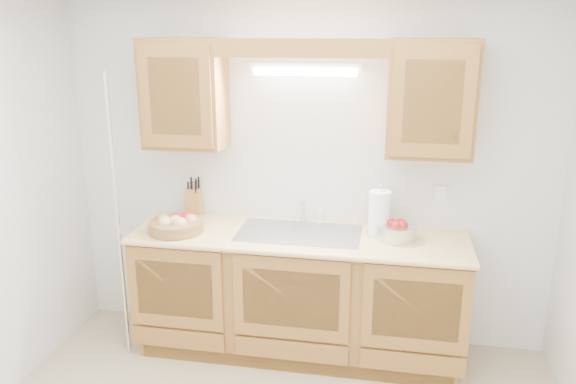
% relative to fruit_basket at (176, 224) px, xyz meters
% --- Properties ---
extents(room, '(3.52, 3.50, 2.50)m').
position_rel_fruit_basket_xyz_m(room, '(0.85, -1.09, 0.30)').
color(room, tan).
rests_on(room, ground).
extents(base_cabinets, '(2.20, 0.60, 0.86)m').
position_rel_fruit_basket_xyz_m(base_cabinets, '(0.85, 0.11, -0.51)').
color(base_cabinets, '#9C682D').
rests_on(base_cabinets, ground).
extents(countertop, '(2.30, 0.63, 0.04)m').
position_rel_fruit_basket_xyz_m(countertop, '(0.85, 0.10, -0.07)').
color(countertop, '#E7C979').
rests_on(countertop, base_cabinets).
extents(upper_cabinet_left, '(0.55, 0.33, 0.75)m').
position_rel_fruit_basket_xyz_m(upper_cabinet_left, '(0.02, 0.25, 0.87)').
color(upper_cabinet_left, '#9C682D').
rests_on(upper_cabinet_left, room).
extents(upper_cabinet_right, '(0.55, 0.33, 0.75)m').
position_rel_fruit_basket_xyz_m(upper_cabinet_right, '(1.68, 0.25, 0.87)').
color(upper_cabinet_right, '#9C682D').
rests_on(upper_cabinet_right, room).
extents(valance, '(2.20, 0.05, 0.12)m').
position_rel_fruit_basket_xyz_m(valance, '(0.85, 0.10, 1.19)').
color(valance, '#9C682D').
rests_on(valance, room).
extents(fluorescent_fixture, '(0.76, 0.08, 0.08)m').
position_rel_fruit_basket_xyz_m(fluorescent_fixture, '(0.85, 0.33, 1.04)').
color(fluorescent_fixture, white).
rests_on(fluorescent_fixture, room).
extents(sink, '(0.84, 0.46, 0.36)m').
position_rel_fruit_basket_xyz_m(sink, '(0.85, 0.12, -0.12)').
color(sink, '#9E9EA3').
rests_on(sink, countertop).
extents(wire_shelf_pole, '(0.03, 0.03, 2.00)m').
position_rel_fruit_basket_xyz_m(wire_shelf_pole, '(-0.35, -0.15, 0.05)').
color(wire_shelf_pole, silver).
rests_on(wire_shelf_pole, ground).
extents(outlet_plate, '(0.08, 0.01, 0.12)m').
position_rel_fruit_basket_xyz_m(outlet_plate, '(1.80, 0.40, 0.20)').
color(outlet_plate, white).
rests_on(outlet_plate, room).
extents(fruit_basket, '(0.42, 0.42, 0.12)m').
position_rel_fruit_basket_xyz_m(fruit_basket, '(0.00, 0.00, 0.00)').
color(fruit_basket, '#996B3D').
rests_on(fruit_basket, countertop).
extents(knife_block, '(0.14, 0.20, 0.32)m').
position_rel_fruit_basket_xyz_m(knife_block, '(0.02, 0.31, 0.06)').
color(knife_block, '#9C682D').
rests_on(knife_block, countertop).
extents(orange_canister, '(0.10, 0.10, 0.25)m').
position_rel_fruit_basket_xyz_m(orange_canister, '(1.39, 0.32, 0.07)').
color(orange_canister, '#DD4B0C').
rests_on(orange_canister, countertop).
extents(soap_bottle, '(0.09, 0.09, 0.17)m').
position_rel_fruit_basket_xyz_m(soap_bottle, '(1.39, 0.31, 0.03)').
color(soap_bottle, '#2880CC').
rests_on(soap_bottle, countertop).
extents(sponge, '(0.12, 0.08, 0.02)m').
position_rel_fruit_basket_xyz_m(sponge, '(1.39, 0.35, -0.04)').
color(sponge, '#CC333F').
rests_on(sponge, countertop).
extents(paper_towel, '(0.18, 0.18, 0.37)m').
position_rel_fruit_basket_xyz_m(paper_towel, '(1.39, 0.18, 0.10)').
color(paper_towel, silver).
rests_on(paper_towel, countertop).
extents(apple_bowl, '(0.29, 0.29, 0.14)m').
position_rel_fruit_basket_xyz_m(apple_bowl, '(1.50, 0.13, 0.01)').
color(apple_bowl, silver).
rests_on(apple_bowl, countertop).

